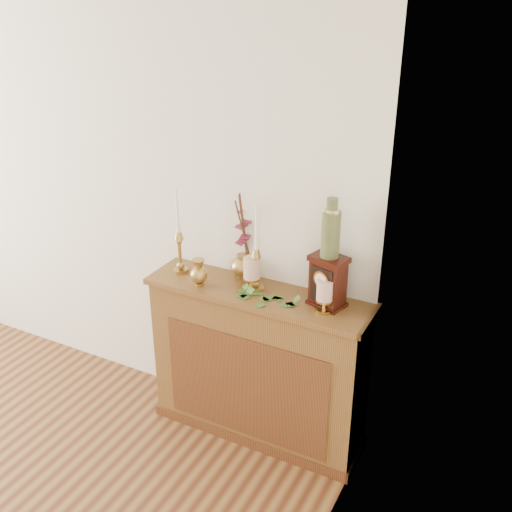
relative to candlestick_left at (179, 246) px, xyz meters
The scene contains 10 objects.
console_shelf 0.81m from the candlestick_left, ahead, with size 1.24×0.34×0.93m.
candlestick_left is the anchor object (origin of this frame).
candlestick_center 0.47m from the candlestick_left, ahead, with size 0.08×0.08×0.48m.
bud_vase 0.22m from the candlestick_left, 26.69° to the right, with size 0.09×0.09×0.15m.
ginger_jar 0.36m from the candlestick_left, 23.89° to the left, with size 0.20×0.22×0.50m.
pillar_candle_left 0.45m from the candlestick_left, ahead, with size 0.10×0.10×0.19m.
pillar_candle_right 0.87m from the candlestick_left, ahead, with size 0.09×0.09×0.18m.
ivy_garland 0.64m from the candlestick_left, ahead, with size 0.44×0.17×0.07m.
mantel_clock 0.86m from the candlestick_left, ahead, with size 0.20×0.17×0.27m.
ceramic_vase 0.89m from the candlestick_left, ahead, with size 0.09×0.09×0.30m.
Camera 1 is at (2.66, -0.37, 2.43)m, focal length 42.00 mm.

